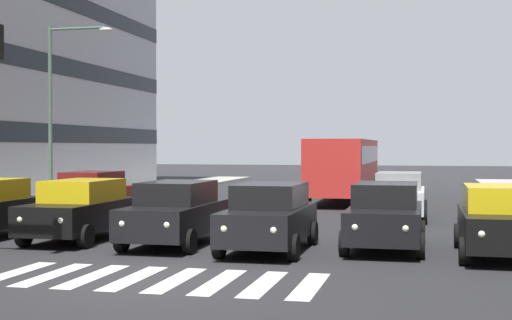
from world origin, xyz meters
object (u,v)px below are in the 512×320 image
Objects in this scene: car_1 at (385,215)px; car_row2_1 at (399,195)px; car_3 at (175,213)px; car_0 at (500,220)px; car_row2_0 at (91,194)px; street_lamp_right at (60,98)px; car_2 at (269,216)px; bus_behind_traffic at (344,163)px; car_4 at (81,209)px.

car_1 is 7.92m from car_row2_1.
car_0 is at bearing 178.79° from car_3.
car_0 is 1.00× the size of car_row2_0.
car_0 is 0.60× the size of street_lamp_right.
car_0 is 5.64m from car_2.
car_row2_0 is (11.28, -6.05, 0.00)m from car_1.
street_lamp_right is at bearing 0.95° from car_row2_1.
car_row2_1 is at bearing -123.69° from car_3.
car_row2_1 is at bearing -108.13° from car_2.
car_1 is at bearing 150.16° from street_lamp_right.
car_row2_0 is at bearing -28.23° from car_1.
car_row2_0 is at bearing 9.32° from car_row2_1.
car_3 is at bearing 130.93° from car_row2_0.
car_0 is 2.85m from car_1.
car_2 is at bearing 90.00° from bus_behind_traffic.
car_row2_0 is 1.00× the size of car_row2_1.
street_lamp_right is at bearing -39.53° from car_2.
car_4 is 0.42× the size of bus_behind_traffic.
car_2 is 17.38m from bus_behind_traffic.
car_2 is at bearing 169.88° from car_3.
car_0 is 0.42× the size of bus_behind_traffic.
car_3 is at bearing 80.89° from bus_behind_traffic.
car_4 is at bearing 113.76° from car_row2_0.
car_3 is at bearing -10.12° from car_2.
bus_behind_traffic is 1.42× the size of street_lamp_right.
car_row2_0 is 13.33m from bus_behind_traffic.
bus_behind_traffic is (-2.71, -16.87, 0.97)m from car_3.
street_lamp_right is (2.13, -1.64, 3.76)m from car_row2_0.
car_row2_1 is (-5.63, -8.44, 0.00)m from car_3.
car_row2_0 is at bearing -66.24° from car_4.
car_0 is 11.31m from car_4.
street_lamp_right is (4.88, -7.87, 3.76)m from car_4.
bus_behind_traffic is at bearing -99.11° from car_3.
car_4 is at bearing 121.79° from street_lamp_right.
street_lamp_right reaches higher than car_1.
car_0 is at bearing 108.27° from bus_behind_traffic.
car_2 is 1.00× the size of car_row2_1.
car_1 and car_2 have the same top height.
car_row2_1 is 8.98m from bus_behind_traffic.
car_3 is (8.34, -0.18, 0.00)m from car_0.
car_1 is at bearing -160.62° from car_2.
car_2 is 0.42× the size of bus_behind_traffic.
car_row2_1 is (-11.33, -1.86, 0.00)m from car_row2_0.
car_2 is 1.00× the size of car_row2_0.
car_row2_1 is at bearing -170.68° from car_row2_0.
car_2 is at bearing 140.47° from street_lamp_right.
car_1 is at bearing 151.77° from car_row2_0.
bus_behind_traffic is 13.93m from street_lamp_right.
car_2 is 1.00× the size of car_4.
car_2 and car_row2_1 have the same top height.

